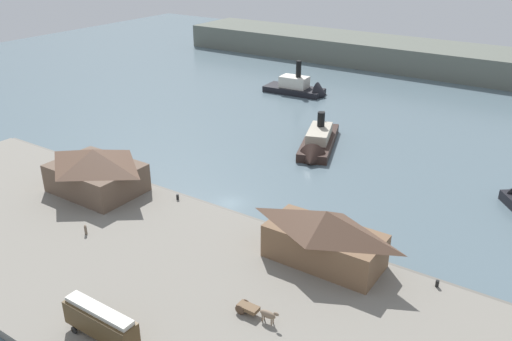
% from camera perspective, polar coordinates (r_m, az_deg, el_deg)
% --- Properties ---
extents(ground_plane, '(320.00, 320.00, 0.00)m').
position_cam_1_polar(ground_plane, '(88.26, -2.80, -3.54)').
color(ground_plane, slate).
extents(quay_promenade, '(110.00, 36.00, 1.20)m').
position_cam_1_polar(quay_promenade, '(74.06, -13.11, -9.70)').
color(quay_promenade, gray).
rests_on(quay_promenade, ground).
extents(seawall_edge, '(110.00, 0.80, 1.00)m').
position_cam_1_polar(seawall_edge, '(85.52, -4.25, -4.18)').
color(seawall_edge, '#666159').
rests_on(seawall_edge, ground).
extents(ferry_shed_east_terminal, '(14.90, 11.08, 7.54)m').
position_cam_1_polar(ferry_shed_east_terminal, '(91.98, -16.93, 0.05)').
color(ferry_shed_east_terminal, brown).
rests_on(ferry_shed_east_terminal, quay_promenade).
extents(ferry_shed_customs_shed, '(15.59, 7.63, 7.62)m').
position_cam_1_polar(ferry_shed_customs_shed, '(69.96, 7.44, -7.06)').
color(ferry_shed_customs_shed, brown).
rests_on(ferry_shed_customs_shed, quay_promenade).
extents(street_tram, '(9.43, 2.41, 4.15)m').
position_cam_1_polar(street_tram, '(60.52, -16.43, -15.36)').
color(street_tram, '#4C381E').
rests_on(street_tram, quay_promenade).
extents(horse_cart, '(5.47, 1.39, 1.87)m').
position_cam_1_polar(horse_cart, '(61.94, 0.04, -14.88)').
color(horse_cart, brown).
rests_on(horse_cart, quay_promenade).
extents(pedestrian_standing_center, '(0.39, 0.39, 1.56)m').
position_cam_1_polar(pedestrian_standing_center, '(80.79, -17.92, -6.12)').
color(pedestrian_standing_center, '#6B5B4C').
rests_on(pedestrian_standing_center, quay_promenade).
extents(mooring_post_east, '(0.44, 0.44, 0.90)m').
position_cam_1_polar(mooring_post_east, '(87.54, -8.46, -2.83)').
color(mooring_post_east, black).
rests_on(mooring_post_east, quay_promenade).
extents(mooring_post_west, '(0.44, 0.44, 0.90)m').
position_cam_1_polar(mooring_post_west, '(70.38, 18.97, -11.47)').
color(mooring_post_west, black).
rests_on(mooring_post_west, quay_promenade).
extents(ferry_near_quay, '(12.46, 22.23, 8.77)m').
position_cam_1_polar(ferry_near_quay, '(109.42, 6.61, 2.85)').
color(ferry_near_quay, black).
rests_on(ferry_near_quay, ground).
extents(ferry_moored_east, '(18.42, 8.04, 11.44)m').
position_cam_1_polar(ferry_moored_east, '(148.41, 4.94, 8.81)').
color(ferry_moored_east, black).
rests_on(ferry_moored_east, ground).
extents(far_headland, '(180.00, 24.00, 8.00)m').
position_cam_1_polar(far_headland, '(182.40, 18.56, 11.40)').
color(far_headland, '#60665B').
rests_on(far_headland, ground).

